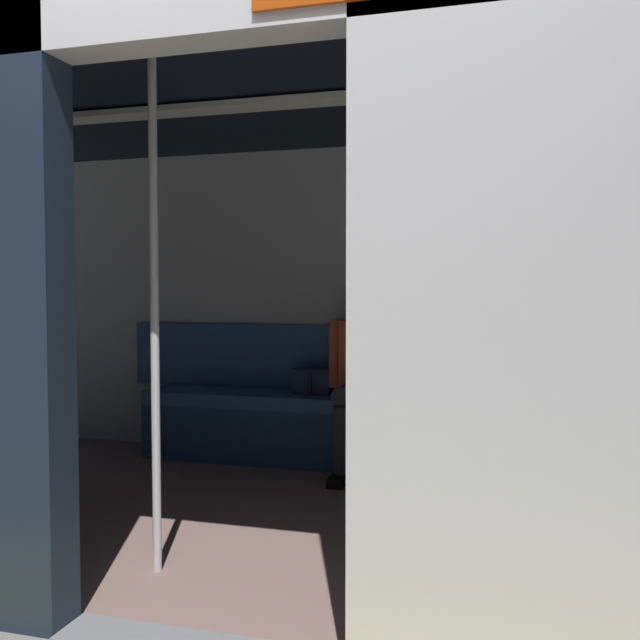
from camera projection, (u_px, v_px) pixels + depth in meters
name	position (u px, v px, depth m)	size (l,w,h in m)	color
train_car	(298.00, 220.00, 3.44)	(6.40, 2.87, 2.26)	silver
bench_seat	(359.00, 414.00, 4.52)	(2.98, 0.44, 0.47)	#38609E
person_seated	(368.00, 365.00, 4.43)	(0.55, 0.68, 1.19)	#CC5933
handbag	(313.00, 381.00, 4.66)	(0.26, 0.15, 0.17)	#262D4C
book	(422.00, 396.00, 4.48)	(0.15, 0.22, 0.03)	silver
grab_pole_door	(155.00, 316.00, 2.84)	(0.04, 0.04, 2.12)	silver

